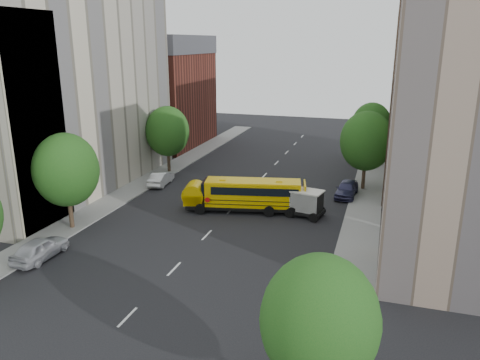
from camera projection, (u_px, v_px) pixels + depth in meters
The scene contains 20 objects.
ground at pixel (216, 226), 38.70m from camera, with size 120.00×120.00×0.00m, color black.
sidewalk_left at pixel (125, 194), 46.58m from camera, with size 3.00×80.00×0.12m, color slate.
sidewalk_right at pixel (362, 220), 39.93m from camera, with size 3.00×80.00×0.12m, color slate.
lane_markings at pixel (250, 191), 47.84m from camera, with size 0.15×64.00×0.01m, color silver.
building_left_cream at pixel (66, 90), 46.54m from camera, with size 10.00×26.00×20.00m, color beige.
building_left_redbrick at pixel (166, 100), 67.64m from camera, with size 10.00×15.00×13.00m, color maroon.
building_right_near at pixel (479, 153), 26.96m from camera, with size 10.00×7.00×17.00m, color gray.
building_right_far at pixel (441, 97), 49.21m from camera, with size 10.00×22.00×18.00m, color #BBB391.
building_right_sidewall at pixel (453, 112), 39.16m from camera, with size 10.10×0.30×18.00m, color brown.
street_tree_1 at pixel (66, 170), 36.82m from camera, with size 5.12×5.12×7.90m.
street_tree_2 at pixel (167, 131), 53.30m from camera, with size 4.99×4.99×7.71m.
street_tree_3 at pixel (320, 321), 17.80m from camera, with size 4.61×4.61×7.11m.
street_tree_4 at pixel (366, 141), 46.87m from camera, with size 5.25×5.25×8.10m.
street_tree_5 at pixel (371, 125), 57.94m from camera, with size 4.86×4.86×7.51m.
school_bus at pixel (244, 193), 41.70m from camera, with size 10.70×4.49×2.95m.
safari_truck at pixel (292, 200), 41.10m from camera, with size 5.79×3.05×2.36m.
parked_car_0 at pixel (40, 248), 32.68m from camera, with size 1.84×4.57×1.56m, color #ACACB3.
parked_car_1 at pixel (161, 178), 49.66m from camera, with size 1.50×4.31×1.42m, color silver.
parked_car_4 at pixel (347, 189), 45.85m from camera, with size 1.86×4.61×1.57m, color #303054.
parked_car_5 at pixel (359, 151), 62.10m from camera, with size 1.50×4.29×1.41m, color #9B9A96.
Camera 1 is at (12.79, -33.72, 14.68)m, focal length 35.00 mm.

